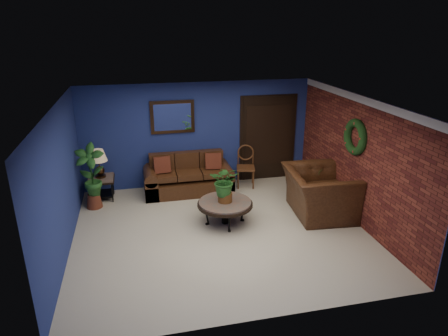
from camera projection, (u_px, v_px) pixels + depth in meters
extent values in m
plane|color=beige|center=(221.00, 231.00, 7.71)|extent=(5.50, 5.50, 0.00)
cube|color=navy|center=(198.00, 135.00, 9.56)|extent=(5.50, 0.04, 2.50)
cube|color=navy|center=(61.00, 183.00, 6.71)|extent=(0.04, 5.00, 2.50)
cube|color=maroon|center=(357.00, 160.00, 7.85)|extent=(0.04, 5.00, 2.50)
cube|color=silver|center=(220.00, 102.00, 6.84)|extent=(5.50, 5.00, 0.02)
cube|color=white|center=(363.00, 100.00, 7.43)|extent=(0.03, 5.00, 0.14)
cube|color=#3C2513|center=(172.00, 117.00, 9.24)|extent=(1.02, 0.06, 0.77)
cube|color=black|center=(268.00, 139.00, 9.97)|extent=(1.44, 0.06, 2.18)
torus|color=black|center=(355.00, 137.00, 7.72)|extent=(0.16, 0.72, 0.72)
cube|color=#4C2A15|center=(189.00, 185.00, 9.41)|extent=(2.04, 0.88, 0.33)
cube|color=#4C2A15|center=(186.00, 169.00, 9.60)|extent=(1.75, 0.24, 0.84)
cube|color=#4C2A15|center=(163.00, 176.00, 9.13)|extent=(0.56, 0.60, 0.13)
cube|color=#4C2A15|center=(189.00, 174.00, 9.25)|extent=(0.56, 0.60, 0.13)
cube|color=#4C2A15|center=(213.00, 172.00, 9.37)|extent=(0.56, 0.60, 0.13)
cube|color=#4C2A15|center=(151.00, 186.00, 9.21)|extent=(0.30, 0.88, 0.46)
cube|color=#4C2A15|center=(225.00, 180.00, 9.57)|extent=(0.30, 0.88, 0.46)
cube|color=maroon|center=(162.00, 165.00, 9.08)|extent=(0.37, 0.11, 0.37)
cube|color=maroon|center=(213.00, 161.00, 9.32)|extent=(0.37, 0.11, 0.37)
cylinder|color=#57514C|center=(225.00, 203.00, 7.87)|extent=(1.04, 1.04, 0.05)
cylinder|color=black|center=(225.00, 204.00, 7.88)|extent=(1.10, 1.10, 0.05)
cylinder|color=black|center=(225.00, 213.00, 7.95)|extent=(0.14, 0.14, 0.42)
cube|color=#57514C|center=(101.00, 178.00, 8.93)|extent=(0.55, 0.55, 0.05)
cube|color=black|center=(101.00, 180.00, 8.95)|extent=(0.58, 0.58, 0.04)
cube|color=black|center=(103.00, 194.00, 9.07)|extent=(0.49, 0.49, 0.03)
cylinder|color=black|center=(91.00, 193.00, 8.76)|extent=(0.03, 0.03, 0.50)
cylinder|color=black|center=(112.00, 192.00, 8.86)|extent=(0.03, 0.03, 0.50)
cylinder|color=black|center=(92.00, 186.00, 9.18)|extent=(0.03, 0.03, 0.50)
cylinder|color=black|center=(113.00, 184.00, 9.28)|extent=(0.03, 0.03, 0.50)
cylinder|color=#3C2513|center=(101.00, 176.00, 8.92)|extent=(0.22, 0.22, 0.05)
sphere|color=#3C2513|center=(100.00, 171.00, 8.88)|extent=(0.21, 0.21, 0.21)
cylinder|color=#3C2513|center=(99.00, 164.00, 8.82)|extent=(0.02, 0.02, 0.26)
cone|color=#A08660|center=(98.00, 156.00, 8.75)|extent=(0.37, 0.37, 0.26)
cube|color=brown|center=(246.00, 168.00, 9.64)|extent=(0.52, 0.52, 0.04)
torus|color=brown|center=(246.00, 152.00, 9.71)|extent=(0.40, 0.13, 0.40)
cylinder|color=brown|center=(238.00, 180.00, 9.56)|extent=(0.03, 0.03, 0.45)
cylinder|color=brown|center=(253.00, 180.00, 9.56)|extent=(0.03, 0.03, 0.45)
cylinder|color=brown|center=(238.00, 175.00, 9.90)|extent=(0.03, 0.03, 0.45)
cylinder|color=brown|center=(253.00, 175.00, 9.90)|extent=(0.03, 0.03, 0.45)
imported|color=#4C2A15|center=(319.00, 193.00, 8.25)|extent=(1.41, 1.57, 0.96)
cylinder|color=brown|center=(225.00, 197.00, 7.83)|extent=(0.28, 0.28, 0.18)
imported|color=#19511E|center=(225.00, 181.00, 7.71)|extent=(0.69, 0.65, 0.62)
cylinder|color=brown|center=(315.00, 197.00, 8.95)|extent=(0.26, 0.26, 0.20)
imported|color=#19511E|center=(316.00, 181.00, 8.82)|extent=(0.41, 0.36, 0.66)
cylinder|color=brown|center=(94.00, 201.00, 8.65)|extent=(0.34, 0.34, 0.30)
imported|color=#19511E|center=(91.00, 171.00, 8.41)|extent=(0.69, 0.53, 1.18)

